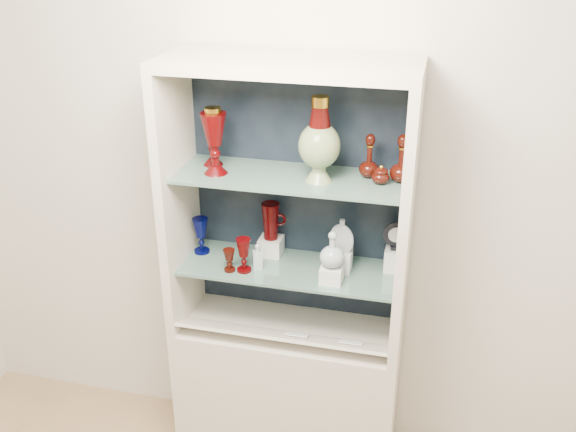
% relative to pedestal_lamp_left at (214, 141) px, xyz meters
% --- Properties ---
extents(wall_back, '(3.50, 0.02, 2.80)m').
position_rel_pedestal_lamp_left_xyz_m(wall_back, '(0.30, 0.24, -0.21)').
color(wall_back, beige).
rests_on(wall_back, ground).
extents(cabinet_base, '(1.00, 0.40, 0.75)m').
position_rel_pedestal_lamp_left_xyz_m(cabinet_base, '(0.30, 0.02, -1.23)').
color(cabinet_base, beige).
rests_on(cabinet_base, ground).
extents(cabinet_back_panel, '(0.98, 0.02, 1.15)m').
position_rel_pedestal_lamp_left_xyz_m(cabinet_back_panel, '(0.30, 0.21, -0.28)').
color(cabinet_back_panel, black).
rests_on(cabinet_back_panel, cabinet_base).
extents(cabinet_side_left, '(0.04, 0.40, 1.15)m').
position_rel_pedestal_lamp_left_xyz_m(cabinet_side_left, '(-0.18, 0.02, -0.28)').
color(cabinet_side_left, beige).
rests_on(cabinet_side_left, cabinet_base).
extents(cabinet_side_right, '(0.04, 0.40, 1.15)m').
position_rel_pedestal_lamp_left_xyz_m(cabinet_side_right, '(0.78, 0.02, -0.28)').
color(cabinet_side_right, beige).
rests_on(cabinet_side_right, cabinet_base).
extents(cabinet_top_cap, '(1.00, 0.40, 0.04)m').
position_rel_pedestal_lamp_left_xyz_m(cabinet_top_cap, '(0.30, 0.02, 0.31)').
color(cabinet_top_cap, beige).
rests_on(cabinet_top_cap, cabinet_side_left).
extents(shelf_lower, '(0.92, 0.34, 0.01)m').
position_rel_pedestal_lamp_left_xyz_m(shelf_lower, '(0.30, 0.04, -0.56)').
color(shelf_lower, slate).
rests_on(shelf_lower, cabinet_side_left).
extents(shelf_upper, '(0.92, 0.34, 0.01)m').
position_rel_pedestal_lamp_left_xyz_m(shelf_upper, '(0.30, 0.04, -0.14)').
color(shelf_upper, slate).
rests_on(shelf_upper, cabinet_side_left).
extents(label_ledge, '(0.92, 0.17, 0.09)m').
position_rel_pedestal_lamp_left_xyz_m(label_ledge, '(0.30, -0.09, -0.83)').
color(label_ledge, beige).
rests_on(label_ledge, cabinet_base).
extents(label_card_0, '(0.10, 0.06, 0.03)m').
position_rel_pedestal_lamp_left_xyz_m(label_card_0, '(0.60, -0.09, -0.81)').
color(label_card_0, white).
rests_on(label_card_0, label_ledge).
extents(label_card_1, '(0.10, 0.06, 0.03)m').
position_rel_pedestal_lamp_left_xyz_m(label_card_1, '(0.36, -0.09, -0.81)').
color(label_card_1, white).
rests_on(label_card_1, label_ledge).
extents(pedestal_lamp_left, '(0.14, 0.14, 0.27)m').
position_rel_pedestal_lamp_left_xyz_m(pedestal_lamp_left, '(0.00, 0.00, 0.00)').
color(pedestal_lamp_left, '#480304').
rests_on(pedestal_lamp_left, shelf_upper).
extents(pedestal_lamp_right, '(0.10, 0.10, 0.23)m').
position_rel_pedestal_lamp_left_xyz_m(pedestal_lamp_right, '(-0.04, 0.09, -0.02)').
color(pedestal_lamp_right, '#480304').
rests_on(pedestal_lamp_right, shelf_upper).
extents(enamel_urn, '(0.21, 0.21, 0.34)m').
position_rel_pedestal_lamp_left_xyz_m(enamel_urn, '(0.42, 0.02, 0.03)').
color(enamel_urn, '#0B431A').
rests_on(enamel_urn, shelf_upper).
extents(ruby_decanter_a, '(0.08, 0.08, 0.20)m').
position_rel_pedestal_lamp_left_xyz_m(ruby_decanter_a, '(0.61, 0.10, -0.04)').
color(ruby_decanter_a, '#380D07').
rests_on(ruby_decanter_a, shelf_upper).
extents(ruby_decanter_b, '(0.09, 0.09, 0.21)m').
position_rel_pedestal_lamp_left_xyz_m(ruby_decanter_b, '(0.74, 0.08, -0.03)').
color(ruby_decanter_b, '#380D07').
rests_on(ruby_decanter_b, shelf_upper).
extents(lidded_bowl, '(0.07, 0.07, 0.08)m').
position_rel_pedestal_lamp_left_xyz_m(lidded_bowl, '(0.66, 0.04, -0.10)').
color(lidded_bowl, '#380D07').
rests_on(lidded_bowl, shelf_upper).
extents(cobalt_goblet, '(0.08, 0.08, 0.17)m').
position_rel_pedestal_lamp_left_xyz_m(cobalt_goblet, '(-0.11, 0.08, -0.47)').
color(cobalt_goblet, '#000341').
rests_on(cobalt_goblet, shelf_lower).
extents(ruby_goblet_tall, '(0.07, 0.07, 0.15)m').
position_rel_pedestal_lamp_left_xyz_m(ruby_goblet_tall, '(0.12, -0.04, -0.48)').
color(ruby_goblet_tall, '#480304').
rests_on(ruby_goblet_tall, shelf_lower).
extents(ruby_goblet_small, '(0.05, 0.05, 0.10)m').
position_rel_pedestal_lamp_left_xyz_m(ruby_goblet_small, '(0.06, -0.05, -0.51)').
color(ruby_goblet_small, '#380D07').
rests_on(ruby_goblet_small, shelf_lower).
extents(riser_ruby_pitcher, '(0.10, 0.10, 0.08)m').
position_rel_pedestal_lamp_left_xyz_m(riser_ruby_pitcher, '(0.19, 0.13, -0.52)').
color(riser_ruby_pitcher, silver).
rests_on(riser_ruby_pitcher, shelf_lower).
extents(ruby_pitcher, '(0.14, 0.10, 0.17)m').
position_rel_pedestal_lamp_left_xyz_m(ruby_pitcher, '(0.19, 0.13, -0.39)').
color(ruby_pitcher, '#480304').
rests_on(ruby_pitcher, riser_ruby_pitcher).
extents(clear_square_bottle, '(0.05, 0.05, 0.12)m').
position_rel_pedestal_lamp_left_xyz_m(clear_square_bottle, '(0.17, -0.00, -0.50)').
color(clear_square_bottle, '#9AA8B1').
rests_on(clear_square_bottle, shelf_lower).
extents(riser_flat_flask, '(0.09, 0.09, 0.09)m').
position_rel_pedestal_lamp_left_xyz_m(riser_flat_flask, '(0.52, 0.07, -0.51)').
color(riser_flat_flask, silver).
rests_on(riser_flat_flask, shelf_lower).
extents(flat_flask, '(0.12, 0.07, 0.15)m').
position_rel_pedestal_lamp_left_xyz_m(flat_flask, '(0.52, 0.07, -0.39)').
color(flat_flask, silver).
rests_on(flat_flask, riser_flat_flask).
extents(riser_clear_round_decanter, '(0.09, 0.09, 0.07)m').
position_rel_pedestal_lamp_left_xyz_m(riser_clear_round_decanter, '(0.50, -0.04, -0.52)').
color(riser_clear_round_decanter, silver).
rests_on(riser_clear_round_decanter, shelf_lower).
extents(clear_round_decanter, '(0.11, 0.11, 0.15)m').
position_rel_pedestal_lamp_left_xyz_m(clear_round_decanter, '(0.50, -0.04, -0.41)').
color(clear_round_decanter, '#9AA8B1').
rests_on(clear_round_decanter, riser_clear_round_decanter).
extents(riser_cameo_medallion, '(0.08, 0.08, 0.10)m').
position_rel_pedestal_lamp_left_xyz_m(riser_cameo_medallion, '(0.74, 0.11, -0.51)').
color(riser_cameo_medallion, silver).
rests_on(riser_cameo_medallion, shelf_lower).
extents(cameo_medallion, '(0.12, 0.06, 0.13)m').
position_rel_pedestal_lamp_left_xyz_m(cameo_medallion, '(0.74, 0.11, -0.39)').
color(cameo_medallion, black).
rests_on(cameo_medallion, riser_cameo_medallion).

